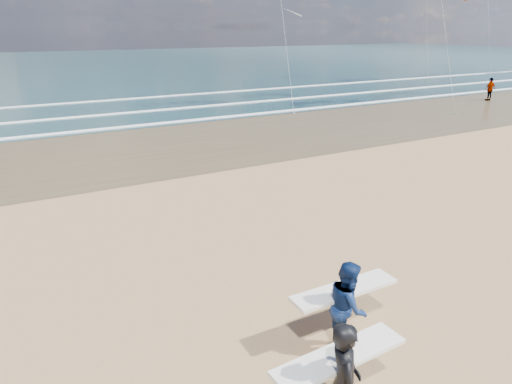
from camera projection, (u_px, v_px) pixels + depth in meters
wet_sand_strip at (403, 114)px, 31.44m from camera, size 220.00×12.00×0.01m
ocean at (160, 63)px, 75.86m from camera, size 220.00×100.00×0.02m
foam_breakers at (316, 95)px, 39.73m from camera, size 220.00×11.70×0.05m
surfer_near at (343, 381)px, 6.39m from camera, size 2.22×1.08×1.97m
surfer_far at (348, 305)px, 8.30m from camera, size 2.20×1.17×1.79m
beachgoer_1 at (490, 89)px, 36.90m from camera, size 1.11×0.53×1.84m
kite_0 at (444, 18)px, 31.70m from camera, size 6.32×4.79×11.00m
kite_1 at (284, 30)px, 31.93m from camera, size 5.39×4.69×10.11m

